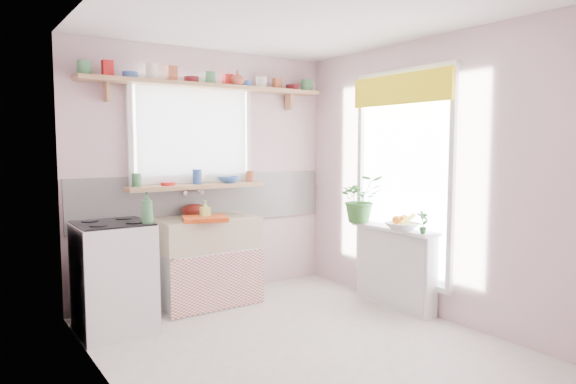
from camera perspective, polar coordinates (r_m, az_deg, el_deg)
room at (r=4.99m, az=1.42°, el=3.23°), size 3.20×3.20×3.20m
sink_unit at (r=5.07m, az=-9.05°, el=-7.50°), size 0.95×0.65×1.11m
cooker at (r=4.53m, az=-18.80°, el=-8.91°), size 0.58×0.58×0.93m
radiator_ledge at (r=5.03m, az=11.82°, el=-8.05°), size 0.22×0.95×0.78m
windowsill at (r=5.13m, az=-10.05°, el=0.64°), size 1.40×0.22×0.04m
pine_shelf at (r=5.20m, az=-8.64°, el=11.53°), size 2.52×0.24×0.04m
shelf_crockery at (r=5.21m, az=-8.83°, el=12.35°), size 2.47×0.11×0.12m
sill_crockery at (r=5.13m, az=-10.06°, el=1.49°), size 1.35×0.11×0.12m
dish_tray at (r=4.78m, az=-9.18°, el=-2.94°), size 0.48×0.41×0.04m
colander at (r=5.12m, az=-10.34°, el=-1.97°), size 0.35×0.35×0.12m
jade_plant at (r=5.15m, az=8.07°, el=-0.74°), size 0.54×0.51×0.48m
fruit_bowl at (r=4.79m, az=12.54°, el=-3.73°), size 0.30×0.30×0.07m
herb_pot at (r=4.61m, az=14.75°, el=-3.27°), size 0.12×0.09×0.20m
soap_bottle_sink at (r=4.81m, az=-9.18°, el=-2.03°), size 0.09×0.09×0.18m
sill_cup at (r=5.20m, az=-9.95°, el=1.46°), size 0.16×0.16×0.10m
sill_bowl at (r=5.24m, az=-6.58°, el=1.37°), size 0.28×0.28×0.07m
shelf_vase at (r=5.29m, az=-5.64°, el=12.49°), size 0.16×0.16×0.15m
cooker_bottle at (r=4.28m, az=-15.40°, el=-1.67°), size 0.10×0.10×0.26m
fruit at (r=4.79m, az=12.55°, el=-3.01°), size 0.20×0.14×0.10m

